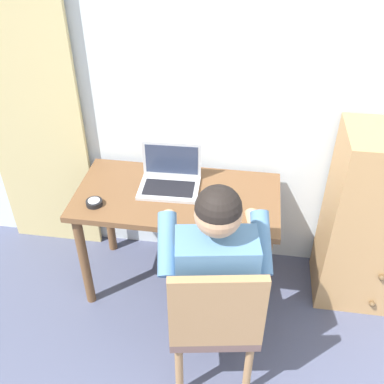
% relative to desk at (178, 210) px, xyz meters
% --- Properties ---
extents(wall_back, '(4.80, 0.05, 2.50)m').
position_rel_desk_xyz_m(wall_back, '(0.55, 0.37, 0.65)').
color(wall_back, silver).
rests_on(wall_back, ground_plane).
extents(curtain_panel, '(0.63, 0.03, 2.20)m').
position_rel_desk_xyz_m(curtain_panel, '(-0.94, 0.30, 0.50)').
color(curtain_panel, '#CCB77A').
rests_on(curtain_panel, ground_plane).
extents(desk, '(1.15, 0.59, 0.71)m').
position_rel_desk_xyz_m(desk, '(0.00, 0.00, 0.00)').
color(desk, brown).
rests_on(desk, ground_plane).
extents(chair, '(0.48, 0.47, 0.88)m').
position_rel_desk_xyz_m(chair, '(0.29, -0.65, -0.11)').
color(chair, brown).
rests_on(chair, ground_plane).
extents(person_seated, '(0.59, 0.63, 1.20)m').
position_rel_desk_xyz_m(person_seated, '(0.26, -0.46, 0.07)').
color(person_seated, '#4C4C4C').
rests_on(person_seated, ground_plane).
extents(laptop, '(0.35, 0.26, 0.24)m').
position_rel_desk_xyz_m(laptop, '(-0.05, 0.08, 0.16)').
color(laptop, '#B7BABF').
rests_on(laptop, desk).
extents(computer_mouse, '(0.06, 0.10, 0.03)m').
position_rel_desk_xyz_m(computer_mouse, '(0.20, 0.01, 0.13)').
color(computer_mouse, black).
rests_on(computer_mouse, desk).
extents(desk_clock, '(0.09, 0.09, 0.03)m').
position_rel_desk_xyz_m(desk_clock, '(-0.43, -0.16, 0.13)').
color(desk_clock, black).
rests_on(desk_clock, desk).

